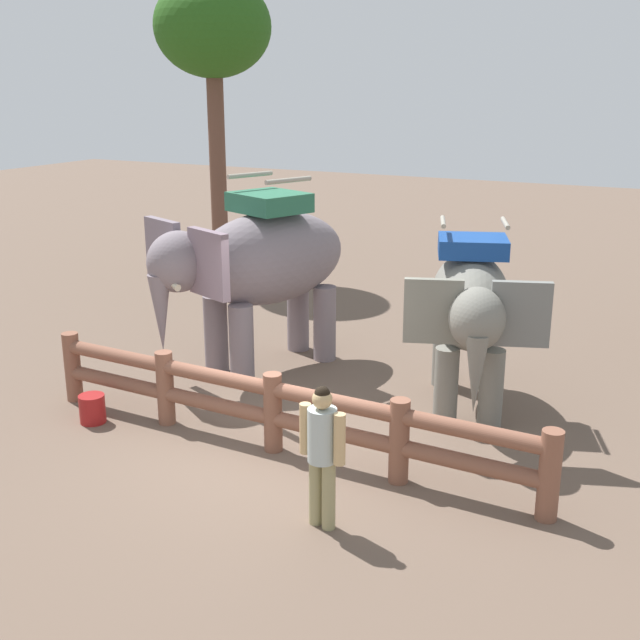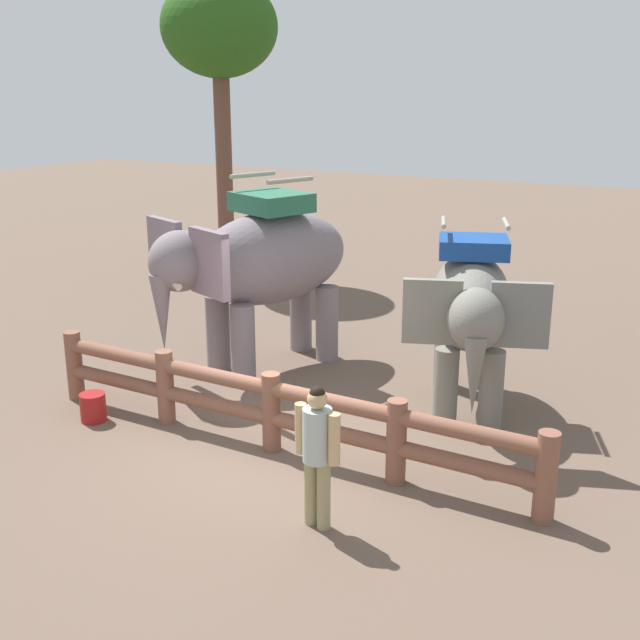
{
  "view_description": "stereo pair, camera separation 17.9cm",
  "coord_description": "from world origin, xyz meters",
  "px_view_note": "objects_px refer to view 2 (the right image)",
  "views": [
    {
      "loc": [
        4.73,
        -8.03,
        4.59
      ],
      "look_at": [
        0.0,
        1.4,
        1.4
      ],
      "focal_mm": 44.43,
      "sensor_mm": 36.0,
      "label": 1
    },
    {
      "loc": [
        4.89,
        -7.95,
        4.59
      ],
      "look_at": [
        0.0,
        1.4,
        1.4
      ],
      "focal_mm": 44.43,
      "sensor_mm": 36.0,
      "label": 2
    }
  ],
  "objects_px": {
    "tree_far_left": "(219,33)",
    "elephant_near_left": "(260,264)",
    "log_fence": "(271,406)",
    "feed_bucket": "(93,407)",
    "elephant_center": "(471,308)",
    "tourist_woman_in_black": "(317,447)"
  },
  "relations": [
    {
      "from": "log_fence",
      "to": "tree_far_left",
      "type": "relative_size",
      "value": 1.05
    },
    {
      "from": "log_fence",
      "to": "tourist_woman_in_black",
      "type": "relative_size",
      "value": 4.52
    },
    {
      "from": "log_fence",
      "to": "elephant_center",
      "type": "distance_m",
      "value": 3.17
    },
    {
      "from": "log_fence",
      "to": "feed_bucket",
      "type": "relative_size",
      "value": 17.95
    },
    {
      "from": "tourist_woman_in_black",
      "to": "tree_far_left",
      "type": "relative_size",
      "value": 0.23
    },
    {
      "from": "elephant_near_left",
      "to": "tourist_woman_in_black",
      "type": "relative_size",
      "value": 2.35
    },
    {
      "from": "log_fence",
      "to": "tree_far_left",
      "type": "xyz_separation_m",
      "value": [
        -6.07,
        7.97,
        5.04
      ]
    },
    {
      "from": "tree_far_left",
      "to": "elephant_near_left",
      "type": "bearing_deg",
      "value": -51.22
    },
    {
      "from": "tourist_woman_in_black",
      "to": "tree_far_left",
      "type": "bearing_deg",
      "value": 128.62
    },
    {
      "from": "tourist_woman_in_black",
      "to": "tree_far_left",
      "type": "xyz_separation_m",
      "value": [
        -7.45,
        9.32,
        4.71
      ]
    },
    {
      "from": "log_fence",
      "to": "tree_far_left",
      "type": "height_order",
      "value": "tree_far_left"
    },
    {
      "from": "log_fence",
      "to": "feed_bucket",
      "type": "bearing_deg",
      "value": -172.04
    },
    {
      "from": "elephant_near_left",
      "to": "tree_far_left",
      "type": "relative_size",
      "value": 0.54
    },
    {
      "from": "log_fence",
      "to": "elephant_center",
      "type": "height_order",
      "value": "elephant_center"
    },
    {
      "from": "log_fence",
      "to": "elephant_center",
      "type": "relative_size",
      "value": 2.21
    },
    {
      "from": "log_fence",
      "to": "elephant_center",
      "type": "xyz_separation_m",
      "value": [
        1.83,
        2.41,
        0.94
      ]
    },
    {
      "from": "feed_bucket",
      "to": "log_fence",
      "type": "bearing_deg",
      "value": 7.96
    },
    {
      "from": "elephant_near_left",
      "to": "elephant_center",
      "type": "xyz_separation_m",
      "value": [
        3.54,
        -0.14,
        -0.24
      ]
    },
    {
      "from": "elephant_near_left",
      "to": "elephant_center",
      "type": "height_order",
      "value": "elephant_near_left"
    },
    {
      "from": "log_fence",
      "to": "feed_bucket",
      "type": "xyz_separation_m",
      "value": [
        -2.7,
        -0.38,
        -0.4
      ]
    },
    {
      "from": "elephant_near_left",
      "to": "elephant_center",
      "type": "bearing_deg",
      "value": -2.32
    },
    {
      "from": "tree_far_left",
      "to": "feed_bucket",
      "type": "relative_size",
      "value": 17.16
    }
  ]
}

